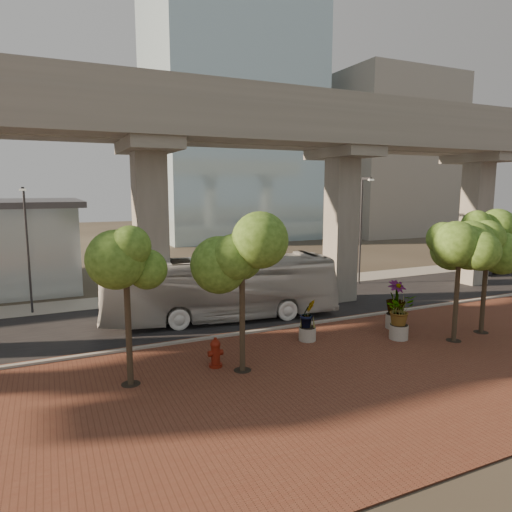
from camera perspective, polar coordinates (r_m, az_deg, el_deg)
name	(u,v)px	position (r m, az deg, el deg)	size (l,w,h in m)	color
ground	(270,319)	(25.53, 1.73, -7.84)	(160.00, 160.00, 0.00)	#332E25
brick_plaza	(359,370)	(19.08, 12.76, -13.73)	(70.00, 13.00, 0.06)	brown
asphalt_road	(255,310)	(27.26, -0.15, -6.72)	(90.00, 8.00, 0.04)	black
curb_strip	(287,327)	(23.81, 3.89, -8.87)	(70.00, 0.25, 0.16)	gray
far_sidewalk	(222,291)	(32.20, -4.22, -4.35)	(90.00, 3.00, 0.06)	gray
transit_viaduct	(255,186)	(26.30, -0.16, 8.74)	(72.00, 5.60, 12.40)	gray
midrise_block	(385,157)	(75.96, 15.85, 11.84)	(18.00, 16.00, 24.00)	gray
transit_bus	(221,288)	(24.99, -4.40, -4.00)	(3.00, 12.79, 3.57)	silver
parked_car	(492,265)	(43.27, 27.42, -1.03)	(1.53, 4.42, 1.45)	black
fire_hydrant	(215,353)	(18.75, -5.09, -11.96)	(0.60, 0.54, 1.21)	maroon
planter_front	(400,312)	(22.75, 17.51, -6.70)	(1.97, 1.97, 2.16)	#A19F91
planter_right	(396,300)	(24.36, 17.08, -5.25)	(2.30, 2.30, 2.46)	gray
planter_left	(308,316)	(21.66, 6.47, -7.42)	(1.80, 1.80, 1.98)	gray
street_tree_far_west	(125,259)	(16.68, -16.01, -0.41)	(3.27, 3.27, 6.15)	#3F3224
street_tree_near_west	(242,250)	(17.29, -1.77, 0.74)	(3.66, 3.66, 6.48)	#3F3224
street_tree_near_east	(460,242)	(22.79, 24.15, 1.57)	(3.45, 3.45, 6.26)	#3F3224
street_tree_far_east	(488,243)	(24.76, 26.97, 1.44)	(3.37, 3.37, 6.03)	#3F3224
streetlamp_west	(27,241)	(28.70, -26.70, 1.65)	(0.36, 1.04, 7.20)	#2B2B30
streetlamp_east	(362,223)	(34.68, 13.09, 4.03)	(0.39, 1.14, 7.89)	#2B2C30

